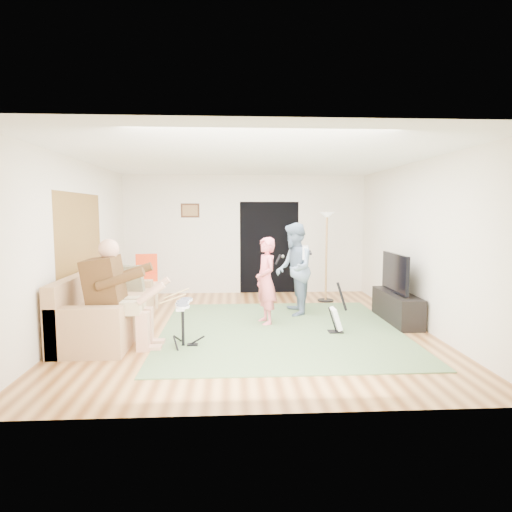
{
  "coord_description": "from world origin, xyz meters",
  "views": [
    {
      "loc": [
        -0.32,
        -6.8,
        1.89
      ],
      "look_at": [
        0.09,
        0.3,
        1.14
      ],
      "focal_mm": 30.0,
      "sensor_mm": 36.0,
      "label": 1
    }
  ],
  "objects": [
    {
      "name": "singer",
      "position": [
        0.25,
        0.22,
        0.73
      ],
      "size": [
        0.48,
        0.6,
        1.46
      ],
      "primitive_type": "imported",
      "rotation": [
        0.0,
        0.0,
        -1.3
      ],
      "color": "#F26974",
      "rests_on": "floor"
    },
    {
      "name": "guitarist",
      "position": [
        0.81,
        0.84,
        0.84
      ],
      "size": [
        0.65,
        0.83,
        1.68
      ],
      "primitive_type": "imported",
      "rotation": [
        0.0,
        0.0,
        -1.59
      ],
      "color": "#6F87A3",
      "rests_on": "floor"
    },
    {
      "name": "doorway",
      "position": [
        0.55,
        2.99,
        1.05
      ],
      "size": [
        2.1,
        0.0,
        2.1
      ],
      "primitive_type": "plane",
      "rotation": [
        1.57,
        0.0,
        0.0
      ],
      "color": "black",
      "rests_on": "walls"
    },
    {
      "name": "torchiere_lamp",
      "position": [
        1.66,
        1.96,
        1.28
      ],
      "size": [
        0.33,
        0.33,
        1.87
      ],
      "color": "black",
      "rests_on": "floor"
    },
    {
      "name": "picture_frame",
      "position": [
        -1.25,
        2.99,
        1.9
      ],
      "size": [
        0.42,
        0.03,
        0.32
      ],
      "primitive_type": "cube",
      "color": "#3F2314",
      "rests_on": "walls"
    },
    {
      "name": "dining_chair",
      "position": [
        -1.99,
        1.63,
        0.37
      ],
      "size": [
        0.5,
        0.52,
        1.04
      ],
      "rotation": [
        0.0,
        0.0,
        0.14
      ],
      "color": "beige",
      "rests_on": "floor"
    },
    {
      "name": "guitar_held",
      "position": [
        1.01,
        0.84,
        1.14
      ],
      "size": [
        0.21,
        0.61,
        0.26
      ],
      "primitive_type": null,
      "rotation": [
        0.0,
        0.0,
        -0.15
      ],
      "color": "white",
      "rests_on": "guitarist"
    },
    {
      "name": "television",
      "position": [
        2.45,
        0.22,
        0.85
      ],
      "size": [
        0.06,
        1.04,
        0.65
      ],
      "primitive_type": "cube",
      "color": "black",
      "rests_on": "tv_cabinet"
    },
    {
      "name": "window_blinds",
      "position": [
        -2.74,
        0.2,
        1.55
      ],
      "size": [
        0.0,
        2.05,
        2.05
      ],
      "primitive_type": "plane",
      "rotation": [
        1.57,
        0.0,
        1.57
      ],
      "color": "olive",
      "rests_on": "walls"
    },
    {
      "name": "guitar_spare",
      "position": [
        1.3,
        -0.4,
        0.23
      ],
      "size": [
        0.29,
        0.26,
        0.8
      ],
      "color": "black",
      "rests_on": "floor"
    },
    {
      "name": "tv_cabinet",
      "position": [
        2.5,
        0.22,
        0.25
      ],
      "size": [
        0.4,
        1.4,
        0.5
      ],
      "primitive_type": "cube",
      "color": "black",
      "rests_on": "floor"
    },
    {
      "name": "floor",
      "position": [
        0.0,
        0.0,
        0.0
      ],
      "size": [
        6.0,
        6.0,
        0.0
      ],
      "primitive_type": "plane",
      "color": "brown",
      "rests_on": "ground"
    },
    {
      "name": "drum_kit",
      "position": [
        -1.0,
        -0.94,
        0.28
      ],
      "size": [
        0.35,
        0.63,
        0.65
      ],
      "color": "black",
      "rests_on": "floor"
    },
    {
      "name": "walls",
      "position": [
        0.0,
        0.0,
        1.35
      ],
      "size": [
        5.5,
        6.0,
        2.7
      ],
      "primitive_type": null,
      "color": "beige",
      "rests_on": "floor"
    },
    {
      "name": "microphone",
      "position": [
        0.45,
        0.22,
        1.09
      ],
      "size": [
        0.06,
        0.06,
        0.24
      ],
      "primitive_type": null,
      "color": "black",
      "rests_on": "singer"
    },
    {
      "name": "drummer",
      "position": [
        -1.85,
        -0.94,
        0.59
      ],
      "size": [
        0.98,
        0.55,
        1.51
      ],
      "color": "#4B2F15",
      "rests_on": "sofa"
    },
    {
      "name": "area_rug",
      "position": [
        0.45,
        -0.21,
        0.01
      ],
      "size": [
        3.72,
        3.83,
        0.02
      ],
      "primitive_type": "cube",
      "rotation": [
        0.0,
        0.0,
        -0.0
      ],
      "color": "#4F6B41",
      "rests_on": "floor"
    },
    {
      "name": "sofa",
      "position": [
        -2.3,
        -0.29,
        0.32
      ],
      "size": [
        0.96,
        2.34,
        0.95
      ],
      "color": "#A87D54",
      "rests_on": "floor"
    },
    {
      "name": "ceiling",
      "position": [
        0.0,
        0.0,
        2.7
      ],
      "size": [
        6.0,
        6.0,
        0.0
      ],
      "primitive_type": "plane",
      "rotation": [
        3.14,
        0.0,
        0.0
      ],
      "color": "white",
      "rests_on": "walls"
    }
  ]
}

